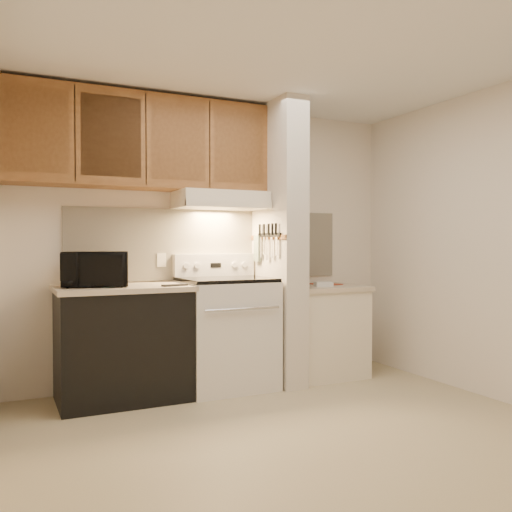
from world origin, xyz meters
TOP-DOWN VIEW (x-y plane):
  - floor at (0.00, 0.00)m, footprint 3.60×3.60m
  - ceiling at (0.00, 0.00)m, footprint 3.60×3.60m
  - wall_back at (0.00, 1.50)m, footprint 3.60×2.50m
  - wall_right at (1.80, 0.00)m, footprint 0.02×3.00m
  - backsplash at (0.00, 1.49)m, footprint 2.60×0.02m
  - range_body at (0.00, 1.16)m, footprint 0.76×0.65m
  - oven_window at (0.00, 0.84)m, footprint 0.50×0.01m
  - oven_handle at (0.00, 0.80)m, footprint 0.65×0.02m
  - cooktop at (0.00, 1.16)m, footprint 0.74×0.64m
  - range_backguard at (0.00, 1.44)m, footprint 0.76×0.08m
  - range_display at (0.00, 1.40)m, footprint 0.10×0.01m
  - range_knob_left_outer at (-0.28, 1.40)m, footprint 0.05×0.02m
  - range_knob_left_inner at (-0.18, 1.40)m, footprint 0.05×0.02m
  - range_knob_right_inner at (0.18, 1.40)m, footprint 0.05×0.02m
  - range_knob_right_outer at (0.28, 1.40)m, footprint 0.05×0.02m
  - dishwasher_front at (-0.88, 1.17)m, footprint 1.00×0.63m
  - left_countertop at (-0.88, 1.17)m, footprint 1.04×0.67m
  - spoon_rest at (-0.52, 0.97)m, footprint 0.22×0.12m
  - teal_jar at (-1.01, 1.06)m, footprint 0.11×0.11m
  - outlet at (-0.48, 1.48)m, footprint 0.08×0.01m
  - microwave at (-1.09, 1.16)m, footprint 0.55×0.42m
  - partition_pillar at (0.51, 1.15)m, footprint 0.22×0.70m
  - pillar_trim at (0.39, 1.15)m, footprint 0.01×0.70m
  - knife_strip at (0.39, 1.10)m, footprint 0.02×0.42m
  - knife_blade_a at (0.38, 0.94)m, footprint 0.01×0.03m
  - knife_handle_a at (0.38, 0.95)m, footprint 0.02×0.02m
  - knife_blade_b at (0.38, 1.03)m, footprint 0.01×0.04m
  - knife_handle_b at (0.38, 1.02)m, footprint 0.02×0.02m
  - knife_blade_c at (0.38, 1.11)m, footprint 0.01×0.04m
  - knife_handle_c at (0.38, 1.09)m, footprint 0.02×0.02m
  - knife_blade_d at (0.38, 1.18)m, footprint 0.01×0.04m
  - knife_handle_d at (0.38, 1.18)m, footprint 0.02×0.02m
  - knife_blade_e at (0.38, 1.25)m, footprint 0.01×0.04m
  - knife_handle_e at (0.38, 1.27)m, footprint 0.02×0.02m
  - oven_mitt at (0.38, 1.32)m, footprint 0.03×0.10m
  - right_cab_base at (0.97, 1.15)m, footprint 0.70×0.60m
  - right_countertop at (0.97, 1.15)m, footprint 0.74×0.64m
  - red_folder at (1.07, 1.25)m, footprint 0.27×0.32m
  - white_box at (0.92, 1.05)m, footprint 0.18×0.14m
  - range_hood at (0.00, 1.28)m, footprint 0.78×0.44m
  - hood_lip at (0.00, 1.07)m, footprint 0.78×0.04m
  - upper_cabinets at (-0.69, 1.32)m, footprint 2.18×0.33m
  - cab_door_a at (-1.51, 1.17)m, footprint 0.46×0.01m
  - cab_gap_a at (-1.23, 1.16)m, footprint 0.01×0.01m
  - cab_door_b at (-0.96, 1.17)m, footprint 0.46×0.01m
  - cab_gap_b at (-0.69, 1.16)m, footprint 0.01×0.01m
  - cab_door_c at (-0.42, 1.17)m, footprint 0.46×0.01m
  - cab_gap_c at (-0.14, 1.16)m, footprint 0.01×0.01m
  - cab_door_d at (0.13, 1.17)m, footprint 0.46×0.01m

SIDE VIEW (x-z plane):
  - floor at x=0.00m, z-range 0.00..0.00m
  - right_cab_base at x=0.97m, z-range 0.00..0.81m
  - dishwasher_front at x=-0.88m, z-range 0.00..0.87m
  - range_body at x=0.00m, z-range 0.00..0.92m
  - oven_window at x=0.00m, z-range 0.35..0.65m
  - oven_handle at x=0.00m, z-range 0.71..0.73m
  - right_countertop at x=0.97m, z-range 0.81..0.85m
  - red_folder at x=1.07m, z-range 0.85..0.86m
  - white_box at x=0.92m, z-range 0.85..0.89m
  - left_countertop at x=-0.88m, z-range 0.87..0.91m
  - spoon_rest at x=-0.52m, z-range 0.91..0.92m
  - cooktop at x=0.00m, z-range 0.92..0.95m
  - teal_jar at x=-1.01m, z-range 0.91..1.02m
  - microwave at x=-1.09m, z-range 0.91..1.18m
  - range_backguard at x=0.00m, z-range 0.95..1.15m
  - range_display at x=0.00m, z-range 1.03..1.07m
  - range_knob_left_outer at x=-0.28m, z-range 1.03..1.07m
  - range_knob_left_inner at x=-0.18m, z-range 1.03..1.07m
  - range_knob_right_inner at x=0.18m, z-range 1.03..1.07m
  - range_knob_right_outer at x=0.28m, z-range 1.03..1.07m
  - outlet at x=-0.48m, z-range 1.04..1.16m
  - oven_mitt at x=0.38m, z-range 1.08..1.32m
  - knife_blade_c at x=0.38m, z-range 1.10..1.30m
  - knife_blade_b at x=0.38m, z-range 1.12..1.30m
  - knife_blade_e at x=0.38m, z-range 1.12..1.30m
  - knife_blade_a at x=0.38m, z-range 1.14..1.30m
  - knife_blade_d at x=0.38m, z-range 1.14..1.30m
  - backsplash at x=0.00m, z-range 0.92..1.55m
  - wall_back at x=0.00m, z-range 1.24..1.26m
  - wall_right at x=1.80m, z-range 0.00..2.50m
  - partition_pillar at x=0.51m, z-range 0.00..2.50m
  - pillar_trim at x=0.39m, z-range 1.28..1.32m
  - knife_strip at x=0.39m, z-range 1.30..1.34m
  - knife_handle_a at x=0.38m, z-range 1.32..1.42m
  - knife_handle_b at x=0.38m, z-range 1.32..1.42m
  - knife_handle_c at x=0.38m, z-range 1.32..1.42m
  - knife_handle_d at x=0.38m, z-range 1.32..1.42m
  - knife_handle_e at x=0.38m, z-range 1.32..1.42m
  - hood_lip at x=0.00m, z-range 1.55..1.61m
  - range_hood at x=0.00m, z-range 1.55..1.70m
  - upper_cabinets at x=-0.69m, z-range 1.70..2.47m
  - cab_door_a at x=-1.51m, z-range 1.77..2.40m
  - cab_gap_a at x=-1.23m, z-range 1.72..2.45m
  - cab_door_b at x=-0.96m, z-range 1.77..2.40m
  - cab_gap_b at x=-0.69m, z-range 1.72..2.45m
  - cab_door_c at x=-0.42m, z-range 1.77..2.40m
  - cab_gap_c at x=-0.14m, z-range 1.72..2.45m
  - cab_door_d at x=0.13m, z-range 1.77..2.40m
  - ceiling at x=0.00m, z-range 2.50..2.50m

